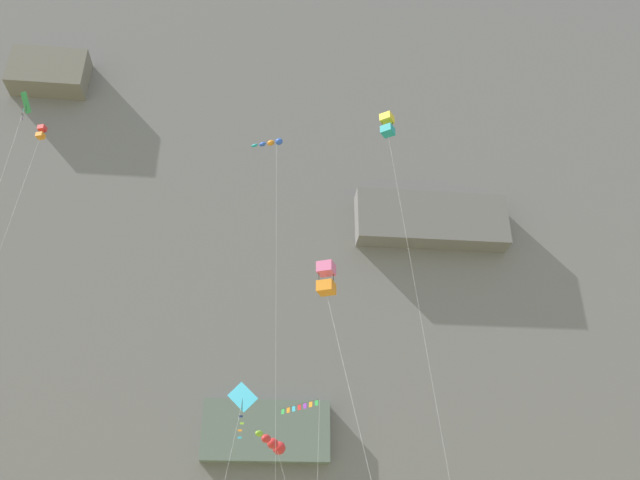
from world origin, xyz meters
The scene contains 9 objects.
cliff_face centered at (0.01, 65.84, 41.65)m, with size 180.00×33.55×83.33m.
kite_windsock_high_center centered at (-0.82, 29.38, 32.90)m, with size 3.07×2.75×33.44m.
kite_banner_upper_left centered at (1.72, 26.12, 9.78)m, with size 2.29×4.61×10.92m.
kite_diamond_near_cliff centered at (-20.26, 27.51, 32.95)m, with size 1.36×6.69×35.40m.
kite_box_far_right centered at (2.63, 19.85, 16.78)m, with size 3.09×5.90×17.75m.
kite_windsock_mid_left centered at (0.22, 32.48, 9.48)m, with size 4.22×5.23×10.02m.
kite_box_mid_right centered at (7.10, 20.97, 29.08)m, with size 3.00×1.91×30.00m.
kite_box_low_right centered at (-19.55, 29.96, 32.89)m, with size 0.71×6.20×33.86m.
kite_diamond_low_center centered at (-2.03, 26.61, 11.06)m, with size 2.57×5.42×12.39m.
Camera 1 is at (-1.20, -14.44, 1.52)m, focal length 36.06 mm.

